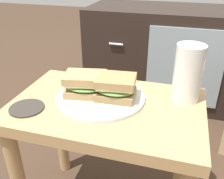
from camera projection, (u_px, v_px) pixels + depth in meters
side_table at (107, 129)px, 0.78m from camera, size 0.56×0.36×0.46m
tv_cabinet at (166, 55)px, 1.59m from camera, size 0.96×0.46×0.58m
plate at (101, 97)px, 0.76m from camera, size 0.27×0.27×0.01m
sandwich_front at (85, 84)px, 0.75m from camera, size 0.15×0.12×0.07m
sandwich_back at (116, 87)px, 0.73m from camera, size 0.13×0.11×0.07m
beer_glass at (188, 74)px, 0.72m from camera, size 0.08×0.08×0.17m
coaster at (27, 108)px, 0.71m from camera, size 0.10×0.10×0.01m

